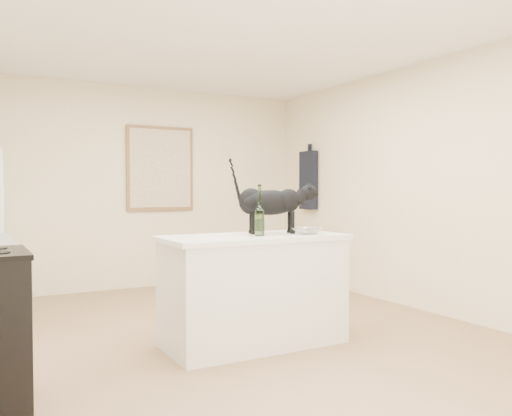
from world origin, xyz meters
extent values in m
plane|color=#91704D|center=(0.00, 0.00, 0.00)|extent=(5.50, 5.50, 0.00)
plane|color=white|center=(0.00, 0.00, 2.60)|extent=(5.50, 5.50, 0.00)
plane|color=beige|center=(0.00, 2.75, 1.30)|extent=(4.50, 0.00, 4.50)
plane|color=beige|center=(2.25, 0.00, 1.30)|extent=(0.00, 5.50, 5.50)
cube|color=white|center=(0.10, -0.20, 0.43)|extent=(1.44, 0.67, 0.86)
cube|color=white|center=(0.10, -0.20, 0.88)|extent=(1.50, 0.70, 0.04)
cube|color=brown|center=(0.30, 2.72, 1.55)|extent=(0.90, 0.03, 1.10)
cube|color=beige|center=(0.30, 2.70, 1.55)|extent=(0.82, 0.00, 1.02)
cube|color=black|center=(2.19, 2.05, 1.40)|extent=(0.08, 0.34, 0.80)
cylinder|color=#2F5B24|center=(0.11, -0.28, 1.08)|extent=(0.10, 0.10, 0.36)
imported|color=white|center=(0.54, -0.34, 0.93)|extent=(0.27, 0.27, 0.06)
cube|color=beige|center=(-1.60, 2.36, 1.16)|extent=(0.04, 0.14, 0.19)
camera|label=1|loc=(-1.96, -3.97, 1.27)|focal=37.12mm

